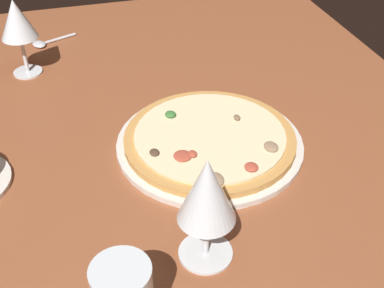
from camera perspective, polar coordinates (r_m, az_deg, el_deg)
name	(u,v)px	position (r cm, az deg, el deg)	size (l,w,h in cm)	color
dining_table	(174,180)	(84.64, -2.08, -4.09)	(150.00, 110.00, 4.00)	brown
pizza_main	(210,140)	(87.84, 2.01, 0.40)	(32.38, 32.38, 3.38)	silver
wine_glass_far	(207,193)	(62.75, 1.68, -5.52)	(7.63, 7.63, 16.51)	silver
wine_glass_near	(17,22)	(110.87, -19.08, 12.88)	(7.45, 7.45, 16.37)	silver
spoon	(45,43)	(127.12, -16.24, 10.88)	(6.29, 10.89, 1.00)	silver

